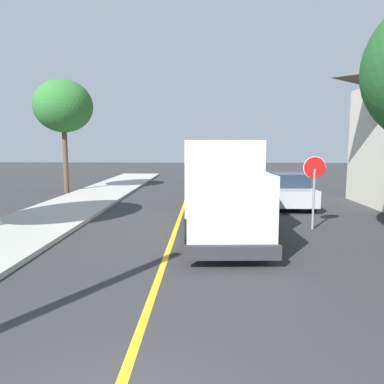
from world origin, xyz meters
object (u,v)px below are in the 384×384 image
box_truck (220,183)px  parked_van_across (289,191)px  street_tree_down_block (63,106)px  stop_sign (314,179)px  parked_car_near (219,190)px  parked_car_far (212,171)px  parked_car_mid (220,177)px

box_truck → parked_van_across: 6.72m
box_truck → street_tree_down_block: size_ratio=1.03×
box_truck → stop_sign: (3.41, 0.66, 0.09)m
parked_car_near → stop_sign: (3.24, -5.38, 1.06)m
box_truck → parked_car_far: size_ratio=1.63×
parked_car_near → street_tree_down_block: size_ratio=0.63×
box_truck → parked_car_mid: size_ratio=1.65×
box_truck → parked_van_across: size_ratio=1.65×
parked_car_far → stop_sign: stop_sign is taller
parked_car_far → parked_van_across: bearing=-75.1°
parked_van_across → street_tree_down_block: (-12.97, 4.84, 4.62)m
stop_sign → street_tree_down_block: size_ratio=0.37×
parked_car_near → street_tree_down_block: 11.45m
stop_sign → parked_car_near: bearing=121.1°
parked_car_far → stop_sign: (3.36, -18.37, 1.06)m
parked_van_across → street_tree_down_block: 14.60m
parked_car_far → street_tree_down_block: (-9.40, -8.61, 4.62)m
parked_van_across → stop_sign: bearing=-92.5°
box_truck → stop_sign: size_ratio=2.75×
parked_car_near → parked_van_across: size_ratio=1.01×
parked_car_mid → parked_car_near: bearing=-92.5°
parked_car_mid → parked_van_across: same height
box_truck → parked_van_across: box_truck is taller
parked_car_mid → parked_car_far: same height
parked_car_far → street_tree_down_block: size_ratio=0.63×
box_truck → parked_car_mid: (0.49, 13.29, -0.97)m
parked_car_near → parked_car_far: (-0.12, 12.99, 0.00)m
parked_car_far → stop_sign: size_ratio=1.69×
parked_van_across → street_tree_down_block: bearing=159.6°
parked_car_near → parked_car_mid: size_ratio=1.01×
box_truck → parked_car_near: size_ratio=1.64×
parked_car_mid → street_tree_down_block: (-9.84, -2.88, 4.62)m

